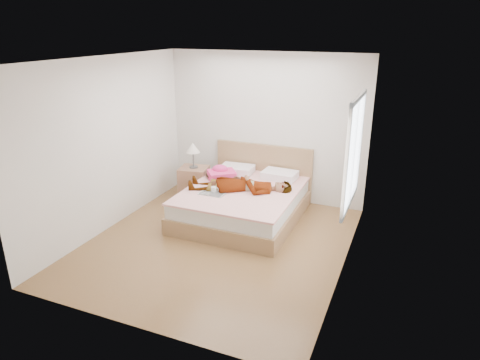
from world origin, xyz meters
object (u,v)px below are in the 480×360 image
Objects in this scene: woman at (241,182)px; towel at (221,174)px; nightstand at (194,181)px; bed at (244,201)px; phone at (223,168)px; plush_toy at (215,185)px; magazine at (212,193)px; coffee_mug at (214,190)px.

woman is 2.90× the size of towel.
bed is at bearing -17.59° from nightstand.
nightstand is at bearing -128.16° from woman.
plush_toy is at bearing -94.71° from phone.
woman is 1.22m from nightstand.
towel is 0.50m from plush_toy.
phone is at bearing 102.13° from magazine.
plush_toy is at bearing -83.27° from woman.
towel is (-0.49, 0.32, -0.02)m from woman.
bed reaches higher than coffee_mug.
towel reaches higher than woman.
plush_toy is at bearing -40.46° from nightstand.
towel is 2.19× the size of plush_toy.
towel is at bearing 104.56° from coffee_mug.
woman is 0.36m from bed.
coffee_mug is at bearing -62.48° from woman.
coffee_mug is (-0.36, -0.40, 0.28)m from bed.
woman is at bearing 46.47° from magazine.
woman is 0.42m from plush_toy.
nightstand is at bearing 162.41° from bed.
phone is at bearing 149.35° from bed.
bed reaches higher than woman.
bed is (0.53, -0.31, -0.40)m from phone.
bed is at bearing 50.67° from magazine.
nightstand reaches higher than phone.
bed reaches higher than magazine.
coffee_mug is at bearing 78.39° from magazine.
towel is at bearing -139.12° from woman.
towel is (0.01, -0.08, -0.07)m from phone.
phone is at bearing 103.46° from coffee_mug.
woman is at bearing -33.00° from towel.
plush_toy is 0.96m from nightstand.
coffee_mug is at bearing -69.22° from plush_toy.
bed is 1.97× the size of nightstand.
plush_toy is (-0.41, -0.25, 0.31)m from bed.
bed is 7.92× the size of plush_toy.
plush_toy is (-0.39, -0.16, -0.04)m from woman.
magazine is 1.56× the size of plush_toy.
bed is 0.61m from coffee_mug.
phone is 0.04× the size of bed.
bed reaches higher than phone.
plush_toy reaches higher than coffee_mug.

